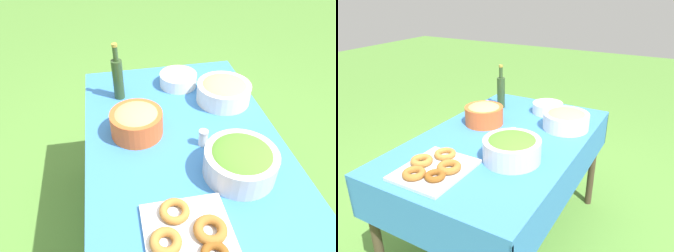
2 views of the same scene
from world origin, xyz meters
The scene contains 9 objects.
ground_plane centered at (0.00, 0.00, 0.00)m, with size 14.00×14.00×0.00m, color #568C38.
picnic_table centered at (0.00, 0.00, 0.67)m, with size 1.46×0.90×0.76m.
salad_bowl centered at (-0.21, -0.17, 0.83)m, with size 0.30×0.30×0.14m.
pasta_bowl centered at (0.31, -0.28, 0.82)m, with size 0.28×0.28×0.12m.
donut_platter centered at (-0.49, 0.10, 0.78)m, with size 0.37×0.31×0.05m.
plate_stack centered at (0.50, -0.07, 0.80)m, with size 0.21×0.21×0.07m.
olive_oil_bottle centered at (0.44, 0.27, 0.89)m, with size 0.06×0.06×0.31m.
bread_bowl centered at (0.12, 0.21, 0.83)m, with size 0.24×0.24×0.14m.
salt_shaker centered at (-0.01, -0.08, 0.80)m, with size 0.04×0.04×0.08m.
Camera 1 is at (-1.07, 0.29, 1.77)m, focal length 35.00 mm.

